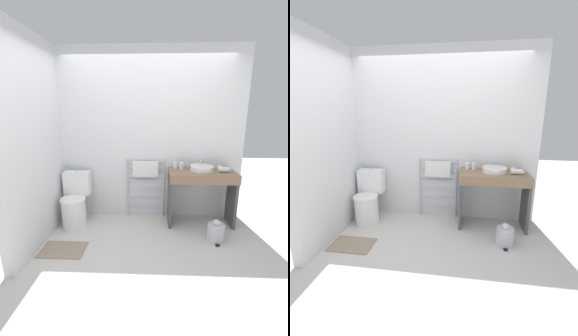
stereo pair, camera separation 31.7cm
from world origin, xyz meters
The scene contains 13 objects.
ground_plane centered at (0.00, 0.00, 0.00)m, with size 12.00×12.00×0.00m, color silver.
wall_back centered at (0.00, 1.29, 1.32)m, with size 2.95×0.12×2.64m, color silver.
wall_side centered at (-1.42, 0.62, 1.32)m, with size 0.12×1.85×2.64m, color silver.
toilet centered at (-1.10, 0.90, 0.35)m, with size 0.40×0.53×0.81m.
towel_radiator centered at (-0.03, 1.18, 0.70)m, with size 0.61×0.06×0.97m.
vanity_counter centered at (0.82, 0.97, 0.58)m, with size 0.98×0.48×0.85m.
sink_basin centered at (0.82, 1.03, 0.89)m, with size 0.34×0.34×0.07m.
faucet centered at (0.82, 1.18, 0.93)m, with size 0.02×0.10×0.13m.
cup_near_wall centered at (0.43, 1.15, 0.90)m, with size 0.07×0.07×0.10m.
cup_near_edge centered at (0.52, 1.12, 0.90)m, with size 0.07×0.07×0.10m.
hair_dryer centered at (1.13, 0.97, 0.89)m, with size 0.21×0.18×0.08m.
trash_bin centered at (0.94, 0.50, 0.13)m, with size 0.23×0.26×0.31m.
bath_mat centered at (-1.04, 0.20, 0.01)m, with size 0.56×0.36×0.01m, color gray.
Camera 2 is at (0.41, -2.22, 1.73)m, focal length 24.00 mm.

